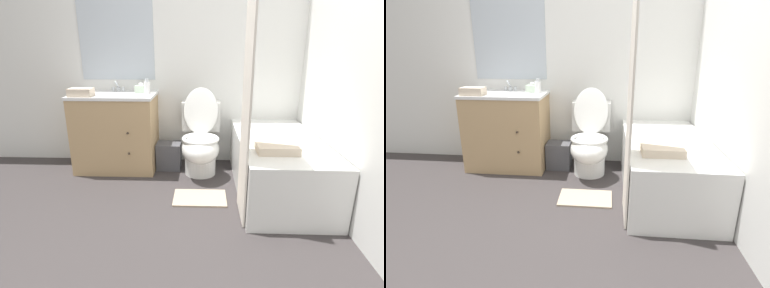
% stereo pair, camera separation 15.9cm
% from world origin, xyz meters
% --- Properties ---
extents(ground_plane, '(14.00, 14.00, 0.00)m').
position_xyz_m(ground_plane, '(0.00, 0.00, 0.00)').
color(ground_plane, '#383333').
extents(wall_back, '(8.00, 0.06, 2.50)m').
position_xyz_m(wall_back, '(-0.01, 1.66, 1.25)').
color(wall_back, silver).
rests_on(wall_back, ground_plane).
extents(wall_right, '(0.05, 2.63, 2.50)m').
position_xyz_m(wall_right, '(1.24, 0.82, 1.25)').
color(wall_right, silver).
rests_on(wall_right, ground_plane).
extents(vanity_cabinet, '(0.86, 0.56, 0.82)m').
position_xyz_m(vanity_cabinet, '(-0.78, 1.37, 0.42)').
color(vanity_cabinet, tan).
rests_on(vanity_cabinet, ground_plane).
extents(sink_faucet, '(0.14, 0.12, 0.12)m').
position_xyz_m(sink_faucet, '(-0.78, 1.55, 0.86)').
color(sink_faucet, silver).
rests_on(sink_faucet, vanity_cabinet).
extents(toilet, '(0.41, 0.70, 0.88)m').
position_xyz_m(toilet, '(0.13, 1.27, 0.33)').
color(toilet, white).
rests_on(toilet, ground_plane).
extents(bathtub, '(0.73, 1.46, 0.50)m').
position_xyz_m(bathtub, '(0.84, 0.90, 0.25)').
color(bathtub, white).
rests_on(bathtub, ground_plane).
extents(shower_curtain, '(0.02, 0.39, 1.88)m').
position_xyz_m(shower_curtain, '(0.46, 0.43, 0.95)').
color(shower_curtain, silver).
rests_on(shower_curtain, ground_plane).
extents(wastebasket, '(0.26, 0.22, 0.29)m').
position_xyz_m(wastebasket, '(-0.22, 1.37, 0.14)').
color(wastebasket, '#4C4C51').
rests_on(wastebasket, ground_plane).
extents(tissue_box, '(0.12, 0.12, 0.10)m').
position_xyz_m(tissue_box, '(-0.51, 1.48, 0.86)').
color(tissue_box, silver).
rests_on(tissue_box, vanity_cabinet).
extents(soap_dispenser, '(0.06, 0.06, 0.15)m').
position_xyz_m(soap_dispenser, '(-0.44, 1.41, 0.89)').
color(soap_dispenser, white).
rests_on(soap_dispenser, vanity_cabinet).
extents(hand_towel_folded, '(0.23, 0.15, 0.08)m').
position_xyz_m(hand_towel_folded, '(-1.06, 1.21, 0.86)').
color(hand_towel_folded, beige).
rests_on(hand_towel_folded, vanity_cabinet).
extents(bath_towel_folded, '(0.32, 0.24, 0.06)m').
position_xyz_m(bath_towel_folded, '(0.73, 0.54, 0.53)').
color(bath_towel_folded, beige).
rests_on(bath_towel_folded, bathtub).
extents(bath_mat, '(0.47, 0.31, 0.02)m').
position_xyz_m(bath_mat, '(0.13, 0.67, 0.01)').
color(bath_mat, tan).
rests_on(bath_mat, ground_plane).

